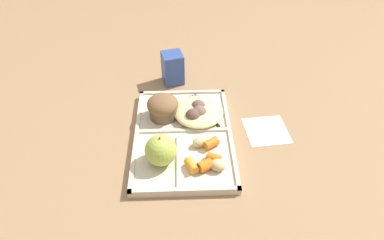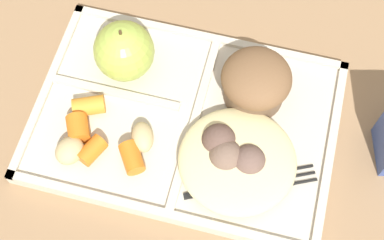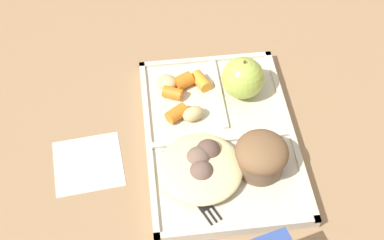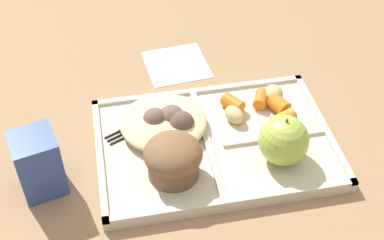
{
  "view_description": "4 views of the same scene",
  "coord_description": "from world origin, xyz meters",
  "px_view_note": "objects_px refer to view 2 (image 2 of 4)",
  "views": [
    {
      "loc": [
        -0.6,
        -0.0,
        0.59
      ],
      "look_at": [
        -0.0,
        -0.02,
        0.06
      ],
      "focal_mm": 31.67,
      "sensor_mm": 36.0,
      "label": 1
    },
    {
      "loc": [
        0.08,
        -0.27,
        0.6
      ],
      "look_at": [
        0.01,
        -0.02,
        0.06
      ],
      "focal_mm": 52.5,
      "sensor_mm": 36.0,
      "label": 2
    },
    {
      "loc": [
        0.52,
        -0.11,
        0.71
      ],
      "look_at": [
        -0.01,
        -0.04,
        0.05
      ],
      "focal_mm": 50.89,
      "sensor_mm": 36.0,
      "label": 3
    },
    {
      "loc": [
        0.14,
        0.54,
        0.58
      ],
      "look_at": [
        0.03,
        -0.01,
        0.05
      ],
      "focal_mm": 50.11,
      "sensor_mm": 36.0,
      "label": 4
    }
  ],
  "objects_px": {
    "lunch_tray": "(185,122)",
    "plastic_fork": "(261,182)",
    "bran_muffin": "(256,82)",
    "green_apple": "(124,51)"
  },
  "relations": [
    {
      "from": "lunch_tray",
      "to": "plastic_fork",
      "type": "relative_size",
      "value": 2.49
    },
    {
      "from": "lunch_tray",
      "to": "plastic_fork",
      "type": "height_order",
      "value": "lunch_tray"
    },
    {
      "from": "lunch_tray",
      "to": "plastic_fork",
      "type": "distance_m",
      "value": 0.12
    },
    {
      "from": "lunch_tray",
      "to": "bran_muffin",
      "type": "height_order",
      "value": "bran_muffin"
    },
    {
      "from": "lunch_tray",
      "to": "bran_muffin",
      "type": "bearing_deg",
      "value": 35.68
    },
    {
      "from": "lunch_tray",
      "to": "green_apple",
      "type": "relative_size",
      "value": 4.6
    },
    {
      "from": "plastic_fork",
      "to": "green_apple",
      "type": "bearing_deg",
      "value": 150.69
    },
    {
      "from": "bran_muffin",
      "to": "plastic_fork",
      "type": "distance_m",
      "value": 0.11
    },
    {
      "from": "bran_muffin",
      "to": "plastic_fork",
      "type": "bearing_deg",
      "value": -73.51
    },
    {
      "from": "bran_muffin",
      "to": "plastic_fork",
      "type": "xyz_separation_m",
      "value": [
        0.03,
        -0.1,
        -0.03
      ]
    }
  ]
}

